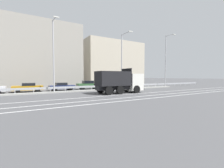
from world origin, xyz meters
TOP-DOWN VIEW (x-y plane):
  - ground_plane at (0.00, 0.00)m, footprint 320.00×320.00m
  - lane_strip_0 at (-0.44, -3.88)m, footprint 55.34×0.16m
  - lane_strip_1 at (-0.44, -6.18)m, footprint 55.34×0.16m
  - lane_strip_2 at (-0.44, -7.81)m, footprint 55.34×0.16m
  - median_island at (0.00, 2.56)m, footprint 30.43×1.10m
  - median_guardrail at (0.00, 3.68)m, footprint 55.34×0.09m
  - dump_truck at (0.48, -2.09)m, footprint 6.72×2.73m
  - median_road_sign at (5.54, 2.56)m, footprint 0.65×0.16m
  - street_lamp_1 at (-8.07, 2.40)m, footprint 0.71×1.94m
  - street_lamp_2 at (2.98, 2.20)m, footprint 0.71×2.76m
  - street_lamp_3 at (14.07, 2.24)m, footprint 0.72×2.03m
  - parked_car_2 at (-11.14, 5.74)m, footprint 3.95×2.04m
  - parked_car_3 at (-6.34, 5.86)m, footprint 3.94×1.88m
  - parked_car_4 at (-1.63, 6.20)m, footprint 4.19×2.05m
  - parked_car_5 at (4.17, 5.55)m, footprint 4.51×2.03m
  - background_building_0 at (-10.40, 14.25)m, footprint 17.94×9.98m
  - background_building_1 at (9.86, 17.18)m, footprint 16.41×8.24m

SIDE VIEW (x-z plane):
  - ground_plane at x=0.00m, z-range 0.00..0.00m
  - lane_strip_0 at x=-0.44m, z-range 0.00..0.01m
  - lane_strip_1 at x=-0.44m, z-range 0.00..0.01m
  - lane_strip_2 at x=-0.44m, z-range 0.00..0.01m
  - median_island at x=0.00m, z-range 0.00..0.18m
  - median_guardrail at x=0.00m, z-range 0.18..0.96m
  - parked_car_3 at x=-6.34m, z-range 0.02..1.29m
  - parked_car_2 at x=-11.14m, z-range 0.03..1.36m
  - parked_car_4 at x=-1.63m, z-range 0.00..1.52m
  - parked_car_5 at x=4.17m, z-range -0.01..1.56m
  - median_road_sign at x=5.54m, z-range 0.03..2.36m
  - dump_truck at x=0.48m, z-range -0.37..3.01m
  - street_lamp_2 at x=2.98m, z-range 0.55..10.06m
  - street_lamp_1 at x=-8.07m, z-range 0.46..10.32m
  - background_building_1 at x=9.86m, z-range 0.00..11.68m
  - street_lamp_3 at x=14.07m, z-range 0.47..11.28m
  - background_building_0 at x=-10.40m, z-range 0.00..12.34m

